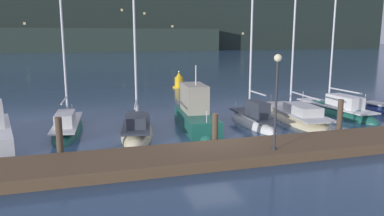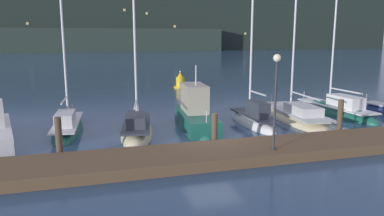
{
  "view_description": "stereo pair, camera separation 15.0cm",
  "coord_description": "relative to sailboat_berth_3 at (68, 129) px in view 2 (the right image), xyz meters",
  "views": [
    {
      "loc": [
        -5.86,
        -16.12,
        5.12
      ],
      "look_at": [
        0.0,
        3.49,
        1.2
      ],
      "focal_mm": 35.0,
      "sensor_mm": 36.0,
      "label": 1
    },
    {
      "loc": [
        -5.71,
        -16.16,
        5.12
      ],
      "look_at": [
        0.0,
        3.49,
        1.2
      ],
      "focal_mm": 35.0,
      "sensor_mm": 36.0,
      "label": 2
    }
  ],
  "objects": [
    {
      "name": "ground_plane",
      "position": [
        6.71,
        -4.76,
        -0.14
      ],
      "size": [
        400.0,
        400.0,
        0.0
      ],
      "primitive_type": "plane",
      "color": "navy"
    },
    {
      "name": "dock",
      "position": [
        6.71,
        -6.67,
        0.09
      ],
      "size": [
        34.62,
        2.8,
        0.45
      ],
      "primitive_type": "cube",
      "color": "brown",
      "rests_on": "ground"
    },
    {
      "name": "mooring_pile_1",
      "position": [
        -0.13,
        -5.02,
        0.8
      ],
      "size": [
        0.28,
        0.28,
        1.87
      ],
      "primitive_type": "cylinder",
      "color": "#4C3D2D",
      "rests_on": "ground"
    },
    {
      "name": "mooring_pile_2",
      "position": [
        6.71,
        -5.02,
        0.68
      ],
      "size": [
        0.28,
        0.28,
        1.63
      ],
      "primitive_type": "cylinder",
      "color": "#4C3D2D",
      "rests_on": "ground"
    },
    {
      "name": "mooring_pile_3",
      "position": [
        13.54,
        -5.02,
        0.84
      ],
      "size": [
        0.28,
        0.28,
        1.96
      ],
      "primitive_type": "cylinder",
      "color": "#4C3D2D",
      "rests_on": "ground"
    },
    {
      "name": "sailboat_berth_3",
      "position": [
        0.0,
        0.0,
        0.0
      ],
      "size": [
        1.97,
        6.41,
        7.98
      ],
      "color": "#195647",
      "rests_on": "ground"
    },
    {
      "name": "sailboat_berth_4",
      "position": [
        3.57,
        -1.55,
        -0.02
      ],
      "size": [
        2.68,
        6.2,
        9.69
      ],
      "color": "beige",
      "rests_on": "ground"
    },
    {
      "name": "motorboat_berth_5",
      "position": [
        7.0,
        -1.03,
        0.32
      ],
      "size": [
        2.26,
        5.9,
        4.15
      ],
      "color": "#195647",
      "rests_on": "ground"
    },
    {
      "name": "sailboat_berth_6",
      "position": [
        10.38,
        -1.4,
        0.04
      ],
      "size": [
        1.3,
        5.27,
        7.98
      ],
      "color": "white",
      "rests_on": "ground"
    },
    {
      "name": "sailboat_berth_7",
      "position": [
        13.55,
        -0.85,
        -0.02
      ],
      "size": [
        2.9,
        8.21,
        11.34
      ],
      "color": "beige",
      "rests_on": "ground"
    },
    {
      "name": "sailboat_berth_8",
      "position": [
        17.17,
        0.03,
        -0.01
      ],
      "size": [
        2.29,
        7.62,
        9.23
      ],
      "color": "#195647",
      "rests_on": "ground"
    },
    {
      "name": "channel_buoy",
      "position": [
        10.35,
        15.54,
        0.48
      ],
      "size": [
        1.28,
        1.28,
        1.72
      ],
      "color": "gold",
      "rests_on": "ground"
    },
    {
      "name": "dock_lamppost",
      "position": [
        8.5,
        -7.36,
        2.98
      ],
      "size": [
        0.32,
        0.32,
        3.98
      ],
      "color": "#2D2D33",
      "rests_on": "dock"
    },
    {
      "name": "hillside_backdrop",
      "position": [
        3.2,
        120.87,
        9.84
      ],
      "size": [
        240.0,
        23.0,
        21.59
      ],
      "color": "#1E2823",
      "rests_on": "ground"
    }
  ]
}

